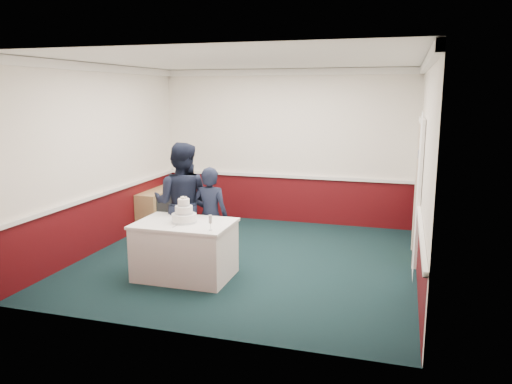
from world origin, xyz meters
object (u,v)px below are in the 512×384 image
(champagne_flute, at_px, (210,220))
(person_man, at_px, (182,203))
(person_woman, at_px, (210,216))
(cake_table, at_px, (185,249))
(cake_knife, at_px, (176,226))
(sideboard, at_px, (160,208))
(wedding_cake, at_px, (184,214))

(champagne_flute, relative_size, person_man, 0.11)
(champagne_flute, relative_size, person_woman, 0.14)
(cake_table, height_order, person_woman, person_woman)
(cake_knife, xyz_separation_m, person_woman, (0.17, 0.80, -0.05))
(cake_knife, height_order, person_man, person_man)
(cake_table, bearing_deg, sideboard, 124.20)
(sideboard, relative_size, cake_table, 0.91)
(sideboard, height_order, cake_knife, cake_knife)
(sideboard, relative_size, person_woman, 0.81)
(person_man, bearing_deg, cake_table, 111.27)
(cake_table, distance_m, wedding_cake, 0.50)
(sideboard, distance_m, person_man, 2.33)
(sideboard, bearing_deg, cake_knife, -58.35)
(cake_table, relative_size, champagne_flute, 6.44)
(cake_knife, bearing_deg, sideboard, 119.59)
(cake_table, bearing_deg, person_woman, 76.55)
(cake_table, bearing_deg, champagne_flute, -29.25)
(cake_table, distance_m, person_woman, 0.71)
(sideboard, height_order, wedding_cake, wedding_cake)
(cake_knife, xyz_separation_m, person_man, (-0.28, 0.80, 0.12))
(champagne_flute, distance_m, person_man, 1.20)
(champagne_flute, height_order, person_woman, person_woman)
(person_man, height_order, person_woman, person_man)
(cake_knife, bearing_deg, wedding_cake, 79.41)
(cake_table, height_order, wedding_cake, wedding_cake)
(wedding_cake, relative_size, champagne_flute, 1.78)
(cake_knife, relative_size, person_woman, 0.15)
(wedding_cake, distance_m, cake_knife, 0.23)
(wedding_cake, relative_size, cake_knife, 1.65)
(sideboard, bearing_deg, cake_table, -55.80)
(champagne_flute, bearing_deg, person_man, 132.59)
(cake_table, bearing_deg, cake_knife, -98.53)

